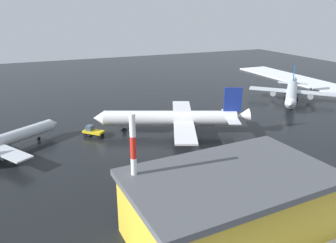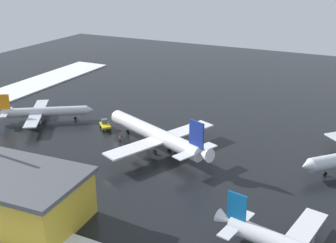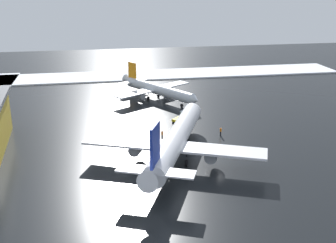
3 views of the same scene
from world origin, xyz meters
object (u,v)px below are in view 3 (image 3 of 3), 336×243
at_px(ground_crew_mid_apron, 162,134).
at_px(ground_crew_by_nose_gear, 221,131).
at_px(airplane_far_rear, 176,140).
at_px(pushback_tug, 183,118).
at_px(airplane_distant_tail, 157,89).

distance_m(ground_crew_mid_apron, ground_crew_by_nose_gear, 11.44).
bearing_deg(airplane_far_rear, pushback_tug, 7.45).
bearing_deg(airplane_distant_tail, ground_crew_mid_apron, -39.68).
bearing_deg(airplane_distant_tail, pushback_tug, -25.18).
bearing_deg(airplane_far_rear, ground_crew_mid_apron, 27.45).
distance_m(airplane_far_rear, ground_crew_mid_apron, 10.00).
distance_m(airplane_far_rear, ground_crew_by_nose_gear, 14.55).
height_order(pushback_tug, ground_crew_by_nose_gear, pushback_tug).
xyz_separation_m(pushback_tug, ground_crew_by_nose_gear, (8.29, 5.71, -0.31)).
relative_size(airplane_far_rear, ground_crew_by_nose_gear, 20.09).
xyz_separation_m(airplane_far_rear, airplane_distant_tail, (-36.44, 2.51, -0.89)).
relative_size(pushback_tug, ground_crew_mid_apron, 2.82).
relative_size(ground_crew_mid_apron, ground_crew_by_nose_gear, 1.00).
height_order(airplane_distant_tail, ground_crew_mid_apron, airplane_distant_tail).
bearing_deg(pushback_tug, airplane_far_rear, -151.03).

